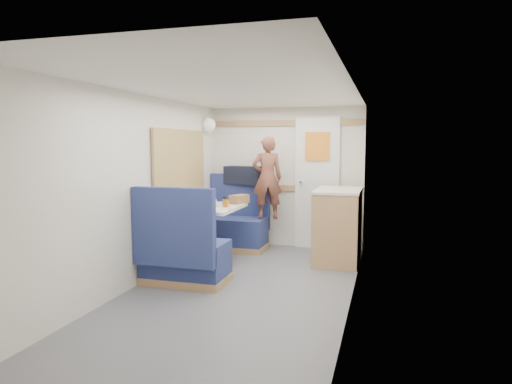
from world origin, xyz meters
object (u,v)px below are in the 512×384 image
(dome_light, at_px, (208,125))
(person, at_px, (267,178))
(duffel_bag, at_px, (244,175))
(beer_glass, at_px, (225,203))
(bench_near, at_px, (183,256))
(galley_counter, at_px, (338,225))
(salt_grinder, at_px, (215,203))
(dinette_table, at_px, (213,219))
(wine_glass, at_px, (200,197))
(bread_loaf, at_px, (239,199))
(cheese_block, at_px, (216,206))
(tumbler_left, at_px, (185,204))
(pepper_grinder, at_px, (224,201))
(orange_fruit, at_px, (227,203))
(bench_far, at_px, (235,228))
(tray, at_px, (215,210))

(dome_light, height_order, person, dome_light)
(duffel_bag, distance_m, beer_glass, 1.18)
(bench_near, relative_size, dome_light, 5.25)
(galley_counter, height_order, beer_glass, galley_counter)
(salt_grinder, bearing_deg, dinette_table, 133.45)
(wine_glass, bearing_deg, dinette_table, 37.95)
(dome_light, distance_m, bread_loaf, 1.25)
(duffel_bag, distance_m, cheese_block, 1.31)
(cheese_block, xyz_separation_m, beer_glass, (0.07, 0.14, 0.01))
(dinette_table, bearing_deg, galley_counter, 20.54)
(beer_glass, bearing_deg, tumbler_left, -144.74)
(galley_counter, distance_m, beer_glass, 1.45)
(person, relative_size, pepper_grinder, 10.88)
(beer_glass, distance_m, salt_grinder, 0.12)
(salt_grinder, bearing_deg, cheese_block, -63.44)
(dinette_table, xyz_separation_m, person, (0.47, 0.86, 0.45))
(tumbler_left, bearing_deg, wine_glass, 64.61)
(orange_fruit, distance_m, wine_glass, 0.33)
(bench_far, bearing_deg, galley_counter, -12.10)
(tumbler_left, bearing_deg, dinette_table, 53.94)
(orange_fruit, xyz_separation_m, salt_grinder, (-0.13, -0.05, -0.01))
(tumbler_left, bearing_deg, beer_glass, 35.26)
(wine_glass, height_order, bread_loaf, wine_glass)
(bench_near, bearing_deg, tray, 73.07)
(bench_far, height_order, cheese_block, bench_far)
(dome_light, xyz_separation_m, duffel_bag, (0.44, 0.27, -0.72))
(duffel_bag, distance_m, bread_loaf, 0.82)
(salt_grinder, xyz_separation_m, bread_loaf, (0.17, 0.41, 0.01))
(orange_fruit, bearing_deg, tumbler_left, -143.84)
(tumbler_left, bearing_deg, person, 59.47)
(dome_light, bearing_deg, pepper_grinder, -55.17)
(galley_counter, xyz_separation_m, salt_grinder, (-1.41, -0.61, 0.30))
(person, height_order, pepper_grinder, person)
(wine_glass, distance_m, salt_grinder, 0.20)
(galley_counter, distance_m, duffel_bag, 1.63)
(tray, xyz_separation_m, pepper_grinder, (-0.07, 0.51, 0.04))
(salt_grinder, relative_size, bread_loaf, 0.36)
(duffel_bag, distance_m, pepper_grinder, 0.99)
(tray, distance_m, tumbler_left, 0.39)
(galley_counter, height_order, cheese_block, galley_counter)
(galley_counter, xyz_separation_m, wine_glass, (-1.59, -0.65, 0.38))
(dome_light, height_order, wine_glass, dome_light)
(person, bearing_deg, duffel_bag, -52.75)
(bench_near, distance_m, person, 1.93)
(tumbler_left, distance_m, salt_grinder, 0.38)
(cheese_block, height_order, beer_glass, beer_glass)
(bench_far, xyz_separation_m, galley_counter, (1.47, -0.31, 0.17))
(galley_counter, xyz_separation_m, tray, (-1.31, -0.89, 0.26))
(bench_far, height_order, orange_fruit, bench_far)
(bread_loaf, bearing_deg, wine_glass, -127.63)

